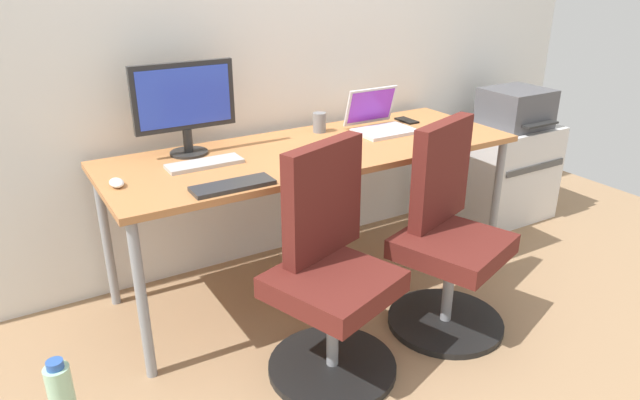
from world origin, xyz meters
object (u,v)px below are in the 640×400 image
Objects in this scene: desktop_monitor at (184,102)px; side_cabinet at (507,172)px; water_bottle_on_floor at (62,398)px; office_chair_left at (329,274)px; printer at (516,108)px; open_laptop at (379,121)px; office_chair_right at (447,238)px; coffee_mug at (442,134)px.

side_cabinet is at bearing -4.04° from desktop_monitor.
desktop_monitor is (0.76, 0.69, 0.85)m from water_bottle_on_floor.
desktop_monitor is (-0.27, 0.84, 0.57)m from office_chair_left.
open_laptop is (-1.06, 0.02, 0.06)m from printer.
printer is at bearing -90.00° from side_cabinet.
office_chair_left is at bearing -72.48° from desktop_monitor.
office_chair_right is 1.38m from side_cabinet.
water_bottle_on_floor is at bearing -169.16° from side_cabinet.
office_chair_right is at bearing -0.01° from office_chair_left.
open_laptop is 0.38m from coffee_mug.
open_laptop is at bearing 43.30° from office_chair_left.
office_chair_left is at bearing -159.00° from side_cabinet.
side_cabinet is (1.82, 0.70, -0.11)m from office_chair_left.
printer is at bearing -4.07° from desktop_monitor.
office_chair_right is 1.41m from printer.
water_bottle_on_floor is 1.00× the size of open_laptop.
office_chair_left reaches higher than coffee_mug.
open_laptop reaches higher than water_bottle_on_floor.
office_chair_right is at bearing -125.45° from coffee_mug.
water_bottle_on_floor is 1.33m from desktop_monitor.
water_bottle_on_floor is (-2.85, -0.55, -0.16)m from side_cabinet.
office_chair_right is 1.52× the size of side_cabinet.
open_laptop is at bearing 179.21° from side_cabinet.
side_cabinet is 2.90m from water_bottle_on_floor.
coffee_mug is (0.89, 0.36, 0.37)m from office_chair_left.
printer is 1.29× the size of open_laptop.
desktop_monitor is 1.05m from open_laptop.
desktop_monitor reaches higher than water_bottle_on_floor.
printer is 4.35× the size of coffee_mug.
coffee_mug is (0.13, -0.36, -0.01)m from open_laptop.
office_chair_left and office_chair_right have the same top height.
desktop_monitor is (-2.08, 0.15, 0.68)m from side_cabinet.
side_cabinet is 1.17m from open_laptop.
coffee_mug reaches higher than water_bottle_on_floor.
printer is at bearing 20.97° from office_chair_left.
coffee_mug is (-0.93, -0.34, 0.48)m from side_cabinet.
printer is 2.10m from desktop_monitor.
office_chair_right reaches higher than water_bottle_on_floor.
desktop_monitor reaches higher than side_cabinet.
office_chair_right is 1.96× the size of desktop_monitor.
office_chair_left reaches higher than side_cabinet.
desktop_monitor is at bearing 175.93° from printer.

